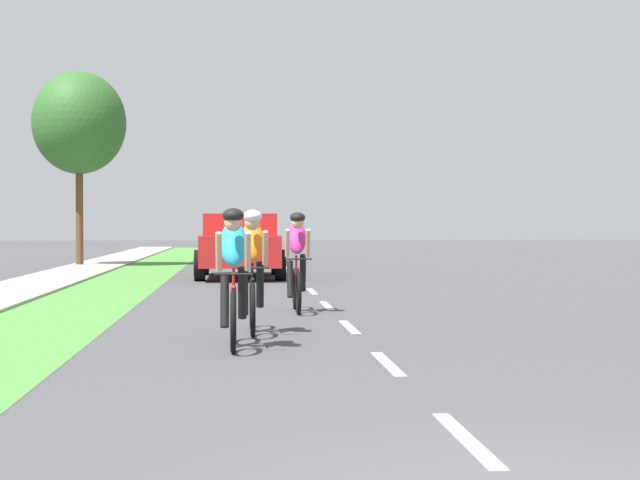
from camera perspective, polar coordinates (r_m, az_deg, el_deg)
The scene contains 10 objects.
ground_plane at distance 25.33m, azimuth -0.96°, elevation -2.27°, with size 120.00×120.00×0.00m, color #424244.
grass_verge at distance 25.43m, azimuth -10.54°, elevation -2.27°, with size 1.99×70.00×0.01m, color #478438.
sidewalk_concrete at distance 25.71m, azimuth -14.76°, elevation -2.24°, with size 1.81×70.00×0.10m, color #9E998E.
lane_markings_center at distance 29.32m, azimuth -1.42°, elevation -1.83°, with size 0.12×54.07×0.01m.
cyclist_lead at distance 11.99m, azimuth -4.67°, elevation -1.97°, with size 0.42×1.72×1.58m.
cyclist_trailing at distance 13.60m, azimuth -3.65°, elevation -1.62°, with size 0.42×1.72×1.58m.
cyclist_distant at distance 16.79m, azimuth -1.25°, elevation -1.13°, with size 0.42×1.72×1.58m.
pickup_red at distance 27.32m, azimuth -4.31°, elevation -0.30°, with size 2.22×5.10×1.64m.
sedan_black at distance 37.77m, azimuth -4.49°, elevation -0.05°, with size 1.98×4.30×1.52m.
street_tree_near at distance 35.67m, azimuth -12.80°, elevation 6.12°, with size 3.04×3.04×6.35m.
Camera 1 is at (-1.48, -5.24, 1.42)m, focal length 59.64 mm.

